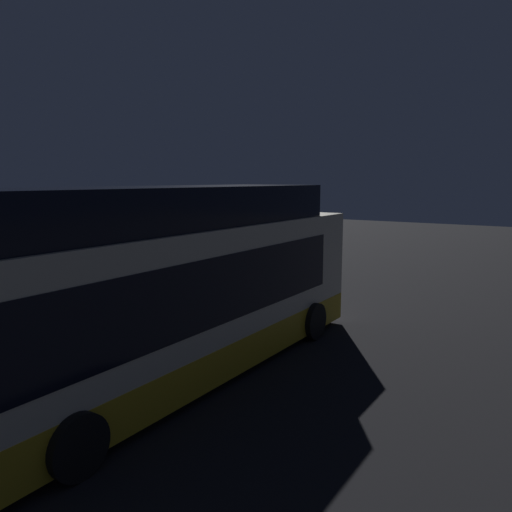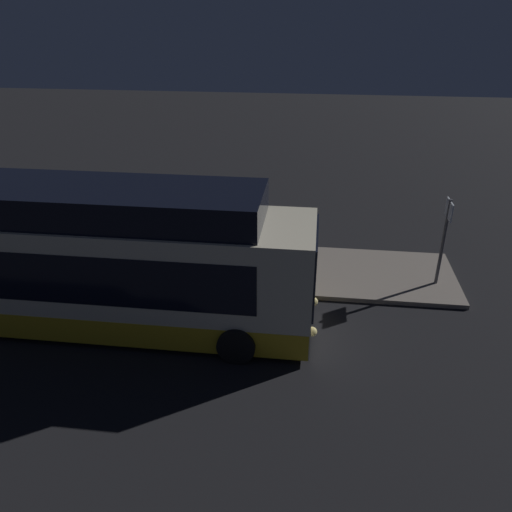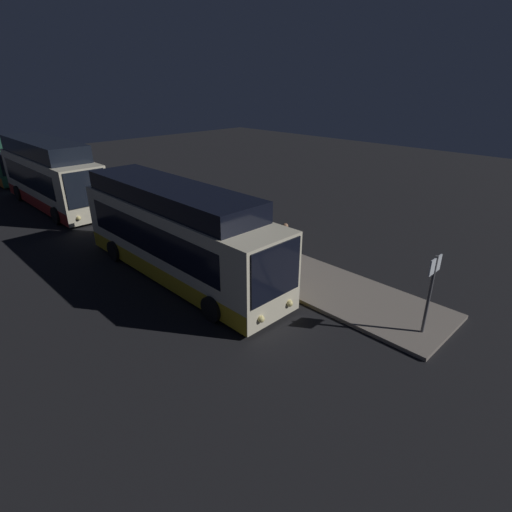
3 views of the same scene
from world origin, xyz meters
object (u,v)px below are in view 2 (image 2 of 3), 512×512
bus_lead (98,264)px  suitcase (143,249)px  passenger_waiting (148,241)px  sign_post (445,231)px  passenger_boarding (220,230)px

bus_lead → suitcase: 3.82m
passenger_waiting → suitcase: size_ratio=1.98×
bus_lead → sign_post: bearing=18.1°
bus_lead → passenger_boarding: bearing=58.8°
suitcase → sign_post: sign_post is taller
passenger_boarding → passenger_waiting: (-2.17, -0.93, -0.12)m
passenger_waiting → sign_post: (9.00, -0.04, 0.87)m
bus_lead → passenger_waiting: 3.15m
bus_lead → passenger_waiting: size_ratio=6.89×
bus_lead → suitcase: (-0.16, 3.59, -1.32)m
passenger_boarding → sign_post: bearing=144.5°
passenger_waiting → bus_lead: bearing=-156.0°
passenger_waiting → sign_post: sign_post is taller
suitcase → sign_post: 9.53m
bus_lead → passenger_waiting: bus_lead is taller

